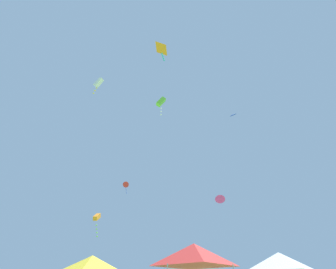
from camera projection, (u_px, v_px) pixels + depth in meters
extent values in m
pyramid|color=red|center=(194.00, 255.00, 12.45)|extent=(3.42, 3.42, 1.09)
pyramid|color=yellow|center=(91.00, 264.00, 15.72)|extent=(3.27, 3.27, 1.05)
pyramid|color=white|center=(280.00, 262.00, 15.01)|extent=(3.35, 3.35, 1.07)
cube|color=white|center=(99.00, 82.00, 22.41)|extent=(0.97, 0.73, 0.98)
sphere|color=yellow|center=(96.00, 88.00, 21.86)|extent=(0.13, 0.13, 0.13)
sphere|color=yellow|center=(95.00, 91.00, 21.55)|extent=(0.13, 0.13, 0.13)
sphere|color=yellow|center=(93.00, 93.00, 21.23)|extent=(0.13, 0.13, 0.13)
cone|color=blue|center=(233.00, 115.00, 33.92)|extent=(1.36, 1.37, 0.62)
pyramid|color=orange|center=(162.00, 48.00, 28.09)|extent=(1.86, 1.85, 0.64)
sphere|color=#2DB7CC|center=(162.00, 54.00, 27.43)|extent=(0.19, 0.19, 0.19)
sphere|color=#2DB7CC|center=(162.00, 55.00, 27.17)|extent=(0.19, 0.19, 0.19)
sphere|color=#2DB7CC|center=(163.00, 57.00, 26.91)|extent=(0.19, 0.19, 0.19)
sphere|color=#2DB7CC|center=(164.00, 58.00, 26.65)|extent=(0.19, 0.19, 0.19)
sphere|color=#2DB7CC|center=(164.00, 60.00, 26.39)|extent=(0.19, 0.19, 0.19)
cube|color=orange|center=(97.00, 217.00, 27.82)|extent=(0.69, 1.35, 1.07)
sphere|color=#75D138|center=(96.00, 225.00, 27.28)|extent=(0.16, 0.16, 0.16)
sphere|color=#75D138|center=(97.00, 229.00, 27.05)|extent=(0.16, 0.16, 0.16)
sphere|color=#75D138|center=(97.00, 233.00, 26.82)|extent=(0.16, 0.16, 0.16)
sphere|color=#75D138|center=(97.00, 236.00, 26.58)|extent=(0.16, 0.16, 0.16)
cone|color=red|center=(126.00, 184.00, 36.35)|extent=(1.00, 0.73, 0.84)
sphere|color=blue|center=(126.00, 188.00, 36.02)|extent=(0.11, 0.11, 0.11)
sphere|color=blue|center=(126.00, 190.00, 35.89)|extent=(0.11, 0.11, 0.11)
sphere|color=blue|center=(126.00, 191.00, 35.76)|extent=(0.11, 0.11, 0.11)
sphere|color=blue|center=(127.00, 192.00, 35.64)|extent=(0.11, 0.11, 0.11)
sphere|color=blue|center=(127.00, 194.00, 35.51)|extent=(0.11, 0.11, 0.11)
cube|color=#75D138|center=(161.00, 102.00, 30.07)|extent=(1.27, 0.62, 1.45)
sphere|color=white|center=(161.00, 108.00, 29.26)|extent=(0.18, 0.18, 0.18)
sphere|color=white|center=(161.00, 111.00, 28.79)|extent=(0.18, 0.18, 0.18)
sphere|color=white|center=(161.00, 115.00, 28.33)|extent=(0.18, 0.18, 0.18)
cone|color=#D6389E|center=(220.00, 199.00, 24.58)|extent=(1.21, 1.11, 0.73)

